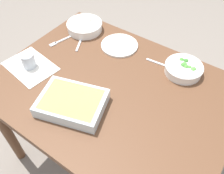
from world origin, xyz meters
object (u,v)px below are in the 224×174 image
object	(u,v)px
spoon_by_stew	(81,39)
side_plate	(119,45)
broccoli_bowl	(184,68)
baking_dish	(72,103)
stew_bowl	(85,26)
spoon_by_broccoli	(165,66)
fork_on_table	(60,41)
drink_cup	(29,61)

from	to	relation	value
spoon_by_stew	side_plate	bearing A→B (deg)	-159.29
broccoli_bowl	side_plate	world-z (taller)	broccoli_bowl
broccoli_bowl	baking_dish	bearing A→B (deg)	57.55
stew_bowl	spoon_by_broccoli	distance (m)	0.58
baking_dish	side_plate	xyz separation A→B (m)	(0.07, -0.51, -0.03)
spoon_by_broccoli	fork_on_table	xyz separation A→B (m)	(0.63, 0.17, -0.00)
drink_cup	spoon_by_broccoli	world-z (taller)	drink_cup
drink_cup	side_plate	distance (m)	0.53
broccoli_bowl	drink_cup	xyz separation A→B (m)	(0.70, 0.44, 0.01)
spoon_by_broccoli	side_plate	bearing A→B (deg)	-0.03
baking_dish	fork_on_table	world-z (taller)	baking_dish
fork_on_table	side_plate	bearing A→B (deg)	-152.15
side_plate	fork_on_table	distance (m)	0.36
drink_cup	fork_on_table	bearing A→B (deg)	-85.67
spoon_by_stew	fork_on_table	xyz separation A→B (m)	(0.09, 0.08, -0.00)
side_plate	spoon_by_stew	xyz separation A→B (m)	(0.23, 0.09, -0.00)
side_plate	spoon_by_broccoli	bearing A→B (deg)	179.97
baking_dish	drink_cup	size ratio (longest dim) A/B	4.14
side_plate	spoon_by_broccoli	world-z (taller)	side_plate
drink_cup	fork_on_table	size ratio (longest dim) A/B	0.48
fork_on_table	baking_dish	bearing A→B (deg)	139.59
broccoli_bowl	spoon_by_broccoli	world-z (taller)	broccoli_bowl
side_plate	broccoli_bowl	bearing A→B (deg)	-178.63
broccoli_bowl	fork_on_table	xyz separation A→B (m)	(0.72, 0.18, -0.03)
stew_bowl	baking_dish	world-z (taller)	baking_dish
side_plate	stew_bowl	bearing A→B (deg)	-1.46
drink_cup	side_plate	world-z (taller)	drink_cup
stew_bowl	side_plate	size ratio (longest dim) A/B	1.02
drink_cup	fork_on_table	world-z (taller)	drink_cup
stew_bowl	broccoli_bowl	distance (m)	0.68
spoon_by_stew	spoon_by_broccoli	xyz separation A→B (m)	(-0.53, -0.09, 0.00)
fork_on_table	drink_cup	bearing A→B (deg)	94.33
broccoli_bowl	drink_cup	size ratio (longest dim) A/B	2.37
broccoli_bowl	spoon_by_stew	xyz separation A→B (m)	(0.63, 0.10, -0.03)
side_plate	spoon_by_broccoli	xyz separation A→B (m)	(-0.30, 0.00, -0.00)
broccoli_bowl	fork_on_table	size ratio (longest dim) A/B	1.15
spoon_by_broccoli	baking_dish	bearing A→B (deg)	65.58
baking_dish	fork_on_table	size ratio (longest dim) A/B	2.01
baking_dish	spoon_by_stew	world-z (taller)	baking_dish
spoon_by_broccoli	fork_on_table	bearing A→B (deg)	15.14
broccoli_bowl	baking_dish	xyz separation A→B (m)	(0.33, 0.52, 0.00)
spoon_by_broccoli	fork_on_table	distance (m)	0.65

